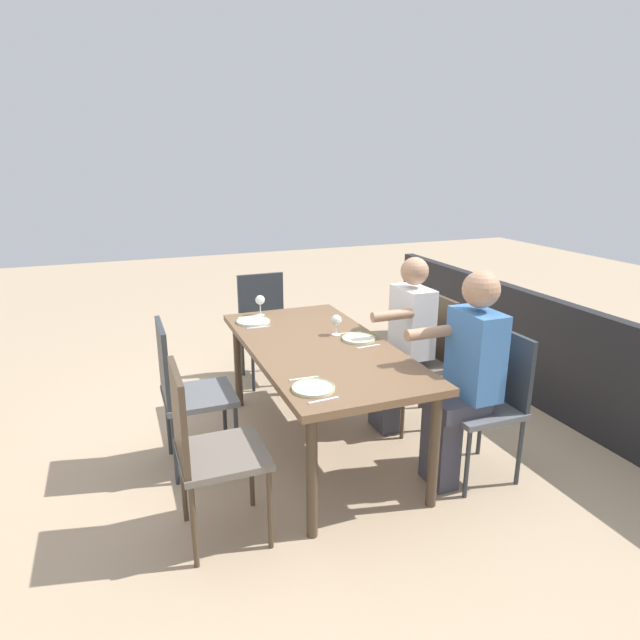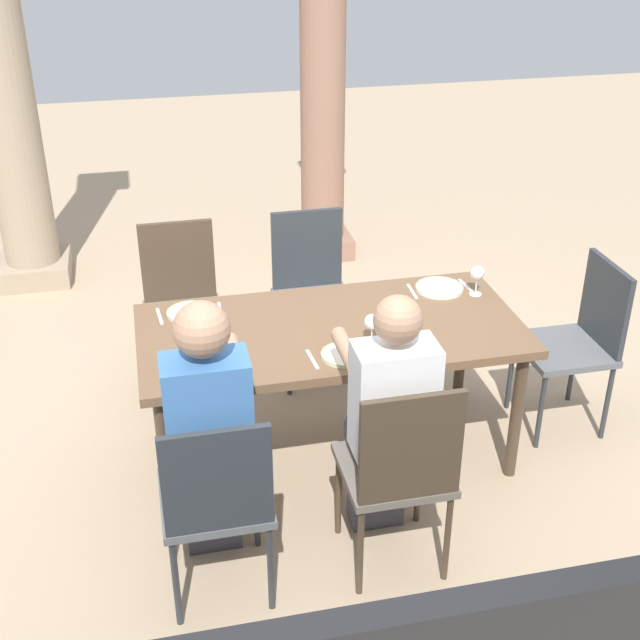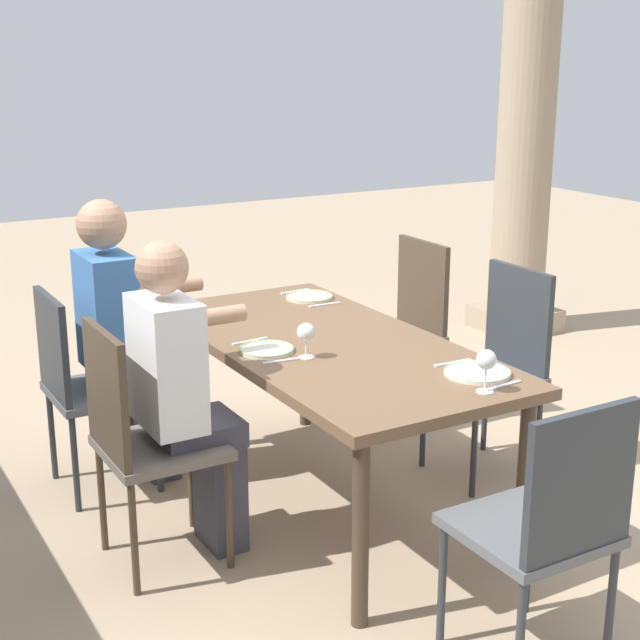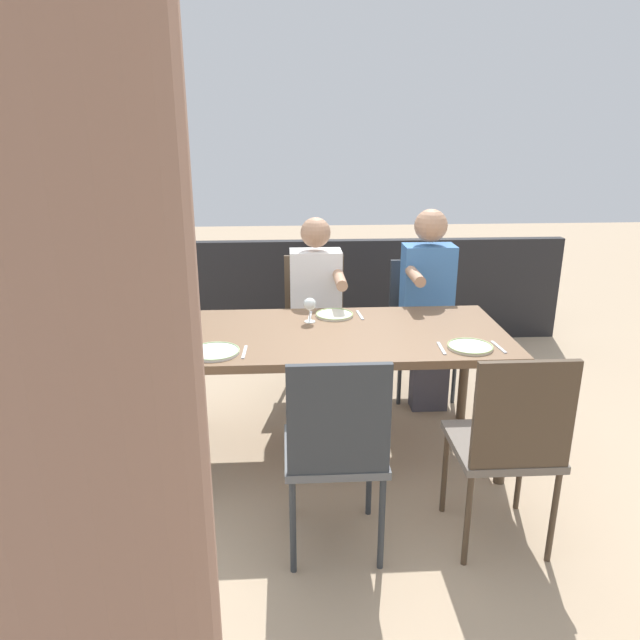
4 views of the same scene
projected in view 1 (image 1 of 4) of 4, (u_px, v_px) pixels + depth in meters
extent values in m
plane|color=tan|center=(319.00, 447.00, 3.76)|extent=(16.00, 16.00, 0.00)
cube|color=brown|center=(319.00, 348.00, 3.55)|extent=(1.86, 0.89, 0.04)
cylinder|color=#473828|center=(312.00, 477.00, 2.78)|extent=(0.06, 0.06, 0.71)
cylinder|color=#473828|center=(238.00, 365.00, 4.29)|extent=(0.06, 0.06, 0.71)
cylinder|color=#473828|center=(434.00, 451.00, 3.03)|extent=(0.06, 0.06, 0.71)
cylinder|color=#473828|center=(324.00, 353.00, 4.55)|extent=(0.06, 0.06, 0.71)
cube|color=#6A6158|center=(223.00, 454.00, 2.76)|extent=(0.44, 0.44, 0.04)
cube|color=#473828|center=(179.00, 417.00, 2.62)|extent=(0.42, 0.03, 0.49)
cylinder|color=#473828|center=(270.00, 509.00, 2.73)|extent=(0.03, 0.03, 0.46)
cylinder|color=#473828|center=(251.00, 470.00, 3.07)|extent=(0.03, 0.03, 0.46)
cylinder|color=#473828|center=(194.00, 527.00, 2.60)|extent=(0.03, 0.03, 0.46)
cylinder|color=#473828|center=(183.00, 484.00, 2.93)|extent=(0.03, 0.03, 0.46)
cube|color=#5B5E61|center=(477.00, 408.00, 3.31)|extent=(0.44, 0.44, 0.04)
cube|color=#2D3338|center=(508.00, 368.00, 3.31)|extent=(0.42, 0.03, 0.47)
cylinder|color=#2D3338|center=(432.00, 434.00, 3.48)|extent=(0.03, 0.03, 0.44)
cylinder|color=#2D3338|center=(467.00, 464.00, 3.14)|extent=(0.03, 0.03, 0.44)
cylinder|color=#2D3338|center=(480.00, 424.00, 3.61)|extent=(0.03, 0.03, 0.44)
cylinder|color=#2D3338|center=(520.00, 452.00, 3.27)|extent=(0.03, 0.03, 0.44)
cube|color=#5B5E61|center=(199.00, 396.00, 3.43)|extent=(0.44, 0.44, 0.04)
cube|color=#2D3338|center=(163.00, 364.00, 3.29)|extent=(0.42, 0.03, 0.50)
cylinder|color=#2D3338|center=(237.00, 439.00, 3.40)|extent=(0.03, 0.03, 0.46)
cylinder|color=#2D3338|center=(225.00, 414.00, 3.74)|extent=(0.03, 0.03, 0.46)
cylinder|color=#2D3338|center=(175.00, 451.00, 3.27)|extent=(0.03, 0.03, 0.46)
cylinder|color=#2D3338|center=(168.00, 423.00, 3.61)|extent=(0.03, 0.03, 0.46)
cube|color=#6A6158|center=(414.00, 364.00, 3.98)|extent=(0.44, 0.44, 0.04)
cube|color=#473828|center=(439.00, 329.00, 3.98)|extent=(0.42, 0.03, 0.50)
cylinder|color=#473828|center=(378.00, 389.00, 4.15)|extent=(0.03, 0.03, 0.46)
cylinder|color=#473828|center=(403.00, 409.00, 3.81)|extent=(0.03, 0.03, 0.46)
cylinder|color=#473828|center=(421.00, 382.00, 4.28)|extent=(0.03, 0.03, 0.46)
cylinder|color=#473828|center=(448.00, 401.00, 3.94)|extent=(0.03, 0.03, 0.46)
cube|color=#5B5E61|center=(268.00, 331.00, 4.76)|extent=(0.44, 0.44, 0.04)
cube|color=#2D3338|center=(261.00, 300.00, 4.87)|extent=(0.03, 0.42, 0.48)
cylinder|color=#2D3338|center=(253.00, 367.00, 4.60)|extent=(0.03, 0.03, 0.45)
cylinder|color=#2D3338|center=(295.00, 361.00, 4.73)|extent=(0.03, 0.03, 0.45)
cylinder|color=#2D3338|center=(243.00, 352.00, 4.94)|extent=(0.03, 0.03, 0.45)
cylinder|color=#2D3338|center=(282.00, 347.00, 5.07)|extent=(0.03, 0.03, 0.45)
cube|color=#3F3F4C|center=(385.00, 399.00, 3.97)|extent=(0.24, 0.14, 0.46)
cube|color=#3F3F4C|center=(397.00, 362.00, 3.92)|extent=(0.28, 0.32, 0.10)
cube|color=white|center=(412.00, 321.00, 3.87)|extent=(0.34, 0.20, 0.50)
sphere|color=tan|center=(415.00, 271.00, 3.76)|extent=(0.20, 0.20, 0.20)
cylinder|color=tan|center=(392.00, 315.00, 3.63)|extent=(0.07, 0.30, 0.07)
cube|color=#3F3F4C|center=(440.00, 449.00, 3.29)|extent=(0.24, 0.14, 0.46)
cube|color=#3F3F4C|center=(456.00, 405.00, 3.24)|extent=(0.28, 0.32, 0.10)
cube|color=#3F72B2|center=(475.00, 354.00, 3.19)|extent=(0.34, 0.20, 0.53)
sphere|color=tan|center=(481.00, 289.00, 3.07)|extent=(0.22, 0.22, 0.22)
cylinder|color=tan|center=(429.00, 333.00, 3.19)|extent=(0.07, 0.30, 0.07)
cube|color=black|center=(542.00, 352.00, 4.29)|extent=(4.26, 0.10, 0.90)
cylinder|color=silver|center=(313.00, 388.00, 2.86)|extent=(0.23, 0.23, 0.01)
torus|color=#A0BE77|center=(313.00, 387.00, 2.86)|extent=(0.23, 0.23, 0.01)
cube|color=silver|center=(324.00, 400.00, 2.73)|extent=(0.03, 0.17, 0.01)
cube|color=silver|center=(304.00, 379.00, 3.00)|extent=(0.02, 0.17, 0.01)
cylinder|color=silver|center=(359.00, 339.00, 3.64)|extent=(0.22, 0.22, 0.01)
torus|color=#A0BE77|center=(359.00, 338.00, 3.64)|extent=(0.23, 0.23, 0.01)
cylinder|color=white|center=(336.00, 335.00, 3.75)|extent=(0.06, 0.06, 0.00)
cylinder|color=white|center=(336.00, 329.00, 3.74)|extent=(0.01, 0.01, 0.07)
sphere|color=white|center=(336.00, 320.00, 3.72)|extent=(0.07, 0.07, 0.07)
cube|color=silver|center=(368.00, 346.00, 3.51)|extent=(0.03, 0.17, 0.01)
cube|color=silver|center=(350.00, 333.00, 3.78)|extent=(0.03, 0.17, 0.01)
cylinder|color=white|center=(253.00, 321.00, 4.03)|extent=(0.25, 0.25, 0.01)
torus|color=#A4C786|center=(253.00, 321.00, 4.03)|extent=(0.25, 0.25, 0.01)
cylinder|color=white|center=(261.00, 315.00, 4.21)|extent=(0.06, 0.06, 0.00)
cylinder|color=white|center=(260.00, 309.00, 4.20)|extent=(0.01, 0.01, 0.09)
sphere|color=white|center=(260.00, 300.00, 4.18)|extent=(0.07, 0.07, 0.07)
cube|color=silver|center=(258.00, 327.00, 3.90)|extent=(0.02, 0.17, 0.01)
cube|color=silver|center=(248.00, 317.00, 4.17)|extent=(0.03, 0.17, 0.01)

